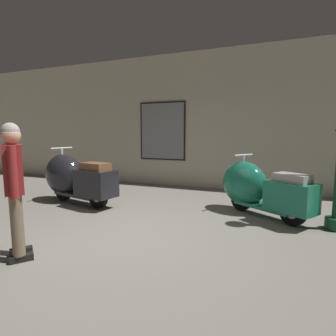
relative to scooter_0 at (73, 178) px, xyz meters
The scene contains 5 objects.
ground_plane 2.40m from the scooter_0, 30.04° to the right, with size 60.00×60.00×0.00m, color slate.
showroom_back_wall 3.59m from the scooter_0, 49.02° to the left, with size 18.00×0.63×3.47m.
scooter_0 is the anchor object (origin of this frame).
scooter_1 3.58m from the scooter_0, ahead, with size 1.70×1.35×1.05m.
visitor_0 2.51m from the scooter_0, 62.87° to the right, with size 0.42×0.38×1.53m.
Camera 1 is at (1.75, -3.10, 1.42)m, focal length 28.51 mm.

